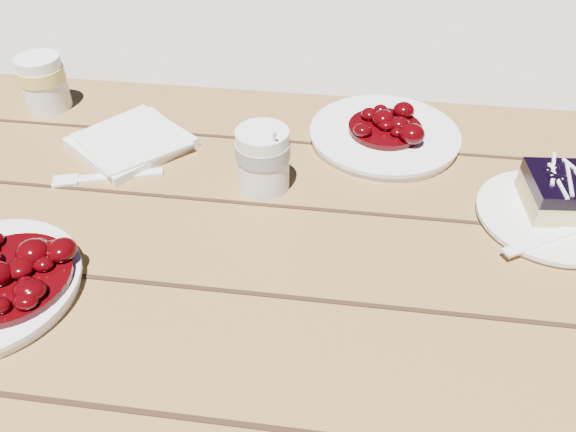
# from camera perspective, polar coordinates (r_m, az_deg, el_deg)

# --- Properties ---
(picnic_table) EXTENTS (2.00, 1.55, 0.75)m
(picnic_table) POSITION_cam_1_polar(r_m,az_deg,el_deg) (0.83, -3.31, -11.10)
(picnic_table) COLOR brown
(picnic_table) RESTS_ON ground
(goulash_stew) EXTENTS (0.14, 0.14, 0.04)m
(goulash_stew) POSITION_cam_1_polar(r_m,az_deg,el_deg) (0.70, -26.94, -4.78)
(goulash_stew) COLOR #3B0204
(goulash_stew) RESTS_ON main_plate
(dessert_plate) EXTENTS (0.19, 0.19, 0.01)m
(dessert_plate) POSITION_cam_1_polar(r_m,az_deg,el_deg) (0.82, 25.12, -0.02)
(dessert_plate) COLOR white
(dessert_plate) RESTS_ON picnic_table
(blueberry_cake) EXTENTS (0.10, 0.10, 0.05)m
(blueberry_cake) POSITION_cam_1_polar(r_m,az_deg,el_deg) (0.81, 26.15, 2.21)
(blueberry_cake) COLOR #E9D57F
(blueberry_cake) RESTS_ON dessert_plate
(fork_dessert) EXTENTS (0.15, 0.11, 0.00)m
(fork_dessert) POSITION_cam_1_polar(r_m,az_deg,el_deg) (0.76, 24.68, -2.12)
(fork_dessert) COLOR white
(fork_dessert) RESTS_ON dessert_plate
(coffee_cup) EXTENTS (0.07, 0.07, 0.09)m
(coffee_cup) POSITION_cam_1_polar(r_m,az_deg,el_deg) (0.77, -2.56, 5.76)
(coffee_cup) COLOR white
(coffee_cup) RESTS_ON picnic_table
(napkin_stack) EXTENTS (0.21, 0.21, 0.01)m
(napkin_stack) POSITION_cam_1_polar(r_m,az_deg,el_deg) (0.91, -15.66, 7.22)
(napkin_stack) COLOR white
(napkin_stack) RESTS_ON picnic_table
(fork_table) EXTENTS (0.16, 0.07, 0.00)m
(fork_table) POSITION_cam_1_polar(r_m,az_deg,el_deg) (0.85, -16.78, 3.96)
(fork_table) COLOR white
(fork_table) RESTS_ON picnic_table
(second_plate) EXTENTS (0.23, 0.23, 0.02)m
(second_plate) POSITION_cam_1_polar(r_m,az_deg,el_deg) (0.90, 9.73, 8.03)
(second_plate) COLOR white
(second_plate) RESTS_ON picnic_table
(second_stew) EXTENTS (0.11, 0.11, 0.04)m
(second_stew) POSITION_cam_1_polar(r_m,az_deg,el_deg) (0.89, 9.94, 9.60)
(second_stew) COLOR #3B0204
(second_stew) RESTS_ON second_plate
(second_cup) EXTENTS (0.07, 0.07, 0.09)m
(second_cup) POSITION_cam_1_polar(r_m,az_deg,el_deg) (1.05, -23.56, 12.31)
(second_cup) COLOR white
(second_cup) RESTS_ON picnic_table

